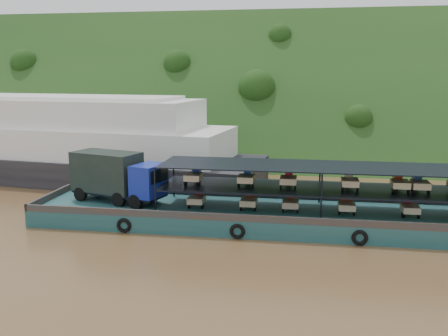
# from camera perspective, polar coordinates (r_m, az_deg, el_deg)

# --- Properties ---
(ground) EXTENTS (160.00, 160.00, 0.00)m
(ground) POSITION_cam_1_polar(r_m,az_deg,el_deg) (39.17, 2.18, -5.52)
(ground) COLOR brown
(ground) RESTS_ON ground
(hillside) EXTENTS (140.00, 39.60, 39.60)m
(hillside) POSITION_cam_1_polar(r_m,az_deg,el_deg) (74.26, 5.70, 2.31)
(hillside) COLOR #163613
(hillside) RESTS_ON ground
(cargo_barge) EXTENTS (35.00, 7.18, 5.00)m
(cargo_barge) POSITION_cam_1_polar(r_m,az_deg,el_deg) (36.92, 3.22, -4.52)
(cargo_barge) COLOR #15454C
(cargo_barge) RESTS_ON ground
(passenger_ferry) EXTENTS (43.82, 15.83, 8.68)m
(passenger_ferry) POSITION_cam_1_polar(r_m,az_deg,el_deg) (55.36, -18.34, 2.78)
(passenger_ferry) COLOR black
(passenger_ferry) RESTS_ON ground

